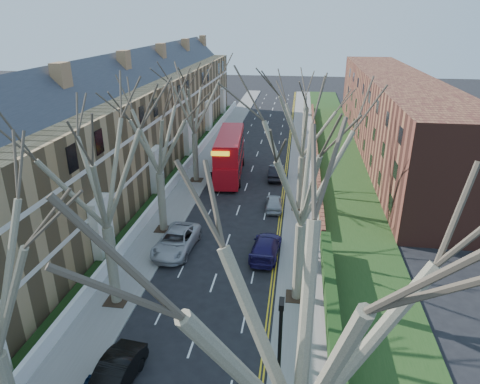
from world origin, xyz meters
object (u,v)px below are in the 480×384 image
at_px(double_decker_bus, 230,156).
at_px(car_right_near, 266,247).
at_px(lamp_post, 278,384).
at_px(car_left_mid, 114,376).

xyz_separation_m(double_decker_bus, car_right_near, (5.55, -17.16, -1.64)).
relative_size(lamp_post, car_right_near, 1.61).
height_order(double_decker_bus, car_right_near, double_decker_bus).
xyz_separation_m(lamp_post, car_right_near, (-1.75, 16.63, -3.84)).
height_order(double_decker_bus, car_left_mid, double_decker_bus).
distance_m(double_decker_bus, car_left_mid, 30.85).
distance_m(double_decker_bus, car_right_near, 18.11).
distance_m(car_left_mid, car_right_near, 15.01).
bearing_deg(car_right_near, double_decker_bus, -68.11).
distance_m(lamp_post, double_decker_bus, 34.64).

